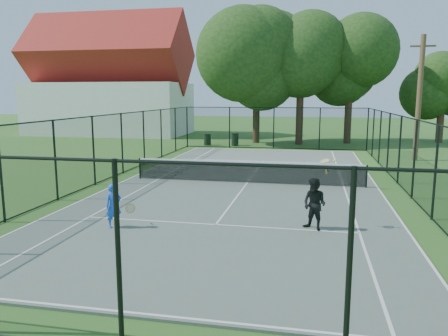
% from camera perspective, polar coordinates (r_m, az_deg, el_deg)
% --- Properties ---
extents(ground, '(120.00, 120.00, 0.00)m').
position_cam_1_polar(ground, '(19.23, 3.06, -2.11)').
color(ground, '#306422').
extents(tennis_court, '(11.00, 24.00, 0.06)m').
position_cam_1_polar(tennis_court, '(19.22, 3.06, -2.03)').
color(tennis_court, slate).
rests_on(tennis_court, ground).
extents(tennis_net, '(10.08, 0.08, 0.95)m').
position_cam_1_polar(tennis_net, '(19.12, 3.08, -0.42)').
color(tennis_net, black).
rests_on(tennis_net, tennis_court).
extents(fence, '(13.10, 26.10, 3.00)m').
position_cam_1_polar(fence, '(18.98, 3.10, 2.32)').
color(fence, black).
rests_on(fence, ground).
extents(tree_near_left, '(7.83, 7.83, 10.22)m').
position_cam_1_polar(tree_near_left, '(35.84, 4.32, 13.38)').
color(tree_near_left, '#332114').
rests_on(tree_near_left, ground).
extents(tree_near_mid, '(7.14, 7.14, 9.34)m').
position_cam_1_polar(tree_near_mid, '(34.87, 10.01, 12.49)').
color(tree_near_mid, '#332114').
rests_on(tree_near_mid, ground).
extents(tree_near_right, '(6.49, 6.49, 8.96)m').
position_cam_1_polar(tree_near_right, '(36.62, 16.15, 12.03)').
color(tree_near_right, '#332114').
rests_on(tree_near_right, ground).
extents(tree_far_right, '(5.01, 5.01, 6.63)m').
position_cam_1_polar(tree_far_right, '(39.83, 26.66, 8.88)').
color(tree_far_right, '#332114').
rests_on(tree_far_right, ground).
extents(building, '(15.30, 8.15, 11.87)m').
position_cam_1_polar(building, '(45.17, -14.73, 10.58)').
color(building, silver).
rests_on(building, ground).
extents(trash_bin_left, '(0.58, 0.58, 0.88)m').
position_cam_1_polar(trash_bin_left, '(33.98, -2.18, 3.75)').
color(trash_bin_left, black).
rests_on(trash_bin_left, ground).
extents(trash_bin_right, '(0.58, 0.58, 0.97)m').
position_cam_1_polar(trash_bin_right, '(33.61, 1.44, 3.76)').
color(trash_bin_right, black).
rests_on(trash_bin_right, ground).
extents(utility_pole, '(1.40, 0.30, 7.30)m').
position_cam_1_polar(utility_pole, '(28.30, 24.14, 8.39)').
color(utility_pole, '#4C3823').
rests_on(utility_pole, ground).
extents(player_blue, '(0.86, 0.54, 1.28)m').
position_cam_1_polar(player_blue, '(13.11, -14.20, -4.81)').
color(player_blue, blue).
rests_on(player_blue, tennis_court).
extents(player_black, '(1.01, 0.93, 2.02)m').
position_cam_1_polar(player_black, '(12.71, 11.74, -4.64)').
color(player_black, black).
rests_on(player_black, tennis_court).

